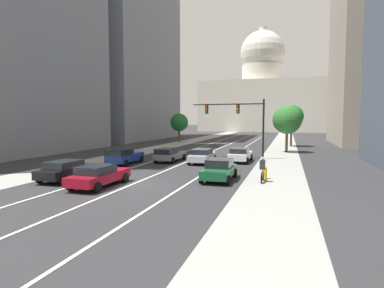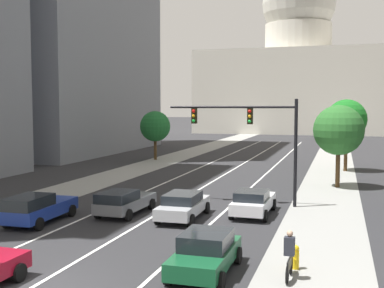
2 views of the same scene
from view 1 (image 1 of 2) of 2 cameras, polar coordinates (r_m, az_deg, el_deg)
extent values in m
plane|color=#2B2B2D|center=(58.94, 7.71, 0.30)|extent=(400.00, 400.00, 0.00)
cube|color=gray|center=(56.31, -2.12, 0.15)|extent=(4.15, 130.00, 0.01)
cube|color=gray|center=(53.16, 16.33, -0.28)|extent=(4.15, 130.00, 0.01)
cube|color=white|center=(45.14, 0.26, -0.91)|extent=(0.16, 90.00, 0.01)
cube|color=white|center=(44.27, 4.50, -1.03)|extent=(0.16, 90.00, 0.01)
cube|color=white|center=(43.65, 8.88, -1.15)|extent=(0.16, 90.00, 0.01)
cube|color=gray|center=(74.56, -12.59, 20.86)|extent=(16.43, 28.88, 50.83)
cube|color=beige|center=(119.25, 12.63, 6.65)|extent=(43.21, 22.16, 18.09)
cylinder|color=beige|center=(120.35, 12.73, 12.43)|extent=(14.65, 14.65, 6.15)
sphere|color=beige|center=(121.64, 12.79, 15.93)|extent=(16.13, 16.13, 16.13)
cylinder|color=beige|center=(123.30, 12.85, 19.24)|extent=(2.90, 2.90, 4.03)
cube|color=#1E389E|center=(30.38, -12.10, -2.41)|extent=(1.89, 4.72, 0.66)
cube|color=black|center=(29.34, -13.14, -1.46)|extent=(1.70, 2.55, 0.57)
cylinder|color=black|center=(32.23, -12.17, -2.61)|extent=(0.24, 0.65, 0.64)
cylinder|color=black|center=(31.44, -9.30, -2.74)|extent=(0.24, 0.65, 0.64)
cylinder|color=black|center=(29.48, -15.07, -3.31)|extent=(0.24, 0.65, 0.64)
cylinder|color=black|center=(28.62, -12.00, -3.49)|extent=(0.24, 0.65, 0.64)
cube|color=#B2B5BA|center=(30.46, 1.92, -2.36)|extent=(1.88, 4.72, 0.59)
cube|color=black|center=(30.25, 1.85, -1.38)|extent=(1.69, 2.38, 0.50)
cylinder|color=black|center=(32.25, 1.07, -2.51)|extent=(0.23, 0.64, 0.64)
cylinder|color=black|center=(31.83, 4.18, -2.61)|extent=(0.23, 0.64, 0.64)
cylinder|color=black|center=(29.21, -0.55, -3.23)|extent=(0.23, 0.64, 0.64)
cylinder|color=black|center=(28.75, 2.87, -3.36)|extent=(0.23, 0.64, 0.64)
cube|color=silver|center=(31.77, 8.87, -2.11)|extent=(1.85, 4.58, 0.61)
cube|color=black|center=(31.20, 8.72, -1.22)|extent=(1.67, 2.09, 0.48)
cylinder|color=black|center=(33.47, 7.77, -2.29)|extent=(0.23, 0.64, 0.64)
cylinder|color=black|center=(33.21, 10.81, -2.38)|extent=(0.23, 0.64, 0.64)
cylinder|color=black|center=(30.45, 6.73, -2.95)|extent=(0.23, 0.64, 0.64)
cylinder|color=black|center=(30.16, 10.06, -3.06)|extent=(0.23, 0.64, 0.64)
cube|color=black|center=(23.61, -21.97, -4.68)|extent=(1.87, 4.42, 0.58)
cube|color=black|center=(23.30, -22.49, -3.48)|extent=(1.71, 2.39, 0.50)
cylinder|color=black|center=(25.38, -21.45, -4.71)|extent=(0.22, 0.64, 0.64)
cylinder|color=black|center=(24.29, -18.02, -5.02)|extent=(0.22, 0.64, 0.64)
cylinder|color=black|center=(23.15, -26.08, -5.72)|extent=(0.22, 0.64, 0.64)
cylinder|color=black|center=(21.94, -22.53, -6.14)|extent=(0.22, 0.64, 0.64)
cube|color=slate|center=(31.69, -3.97, -2.11)|extent=(1.94, 4.53, 0.58)
cube|color=black|center=(30.70, -4.73, -1.30)|extent=(1.72, 2.35, 0.51)
cylinder|color=black|center=(33.46, -4.35, -2.26)|extent=(0.24, 0.65, 0.64)
cylinder|color=black|center=(32.79, -1.48, -2.39)|extent=(0.24, 0.65, 0.64)
cylinder|color=black|center=(30.72, -6.62, -2.88)|extent=(0.24, 0.65, 0.64)
cylinder|color=black|center=(29.99, -3.54, -3.04)|extent=(0.24, 0.65, 0.64)
cube|color=maroon|center=(20.70, -16.57, -5.79)|extent=(1.89, 4.69, 0.58)
cube|color=black|center=(20.31, -17.20, -4.47)|extent=(1.72, 2.17, 0.49)
cylinder|color=black|center=(22.56, -16.23, -5.69)|extent=(0.23, 0.64, 0.64)
cylinder|color=black|center=(21.59, -12.13, -6.07)|extent=(0.23, 0.64, 0.64)
cylinder|color=black|center=(20.05, -21.34, -7.08)|extent=(0.23, 0.64, 0.64)
cylinder|color=black|center=(18.96, -16.95, -7.63)|extent=(0.23, 0.64, 0.64)
cube|color=#14512D|center=(21.91, 5.00, -5.05)|extent=(1.82, 4.26, 0.59)
cube|color=black|center=(21.94, 5.07, -3.49)|extent=(1.66, 2.06, 0.58)
cylinder|color=black|center=(23.54, 3.58, -5.11)|extent=(0.22, 0.64, 0.64)
cylinder|color=black|center=(23.20, 7.92, -5.28)|extent=(0.22, 0.64, 0.64)
cylinder|color=black|center=(20.78, 1.72, -6.38)|extent=(0.22, 0.64, 0.64)
cylinder|color=black|center=(20.39, 6.63, -6.62)|extent=(0.22, 0.64, 0.64)
cylinder|color=black|center=(34.11, 12.94, 2.63)|extent=(0.20, 0.20, 6.42)
cylinder|color=black|center=(34.65, 6.51, 7.26)|extent=(7.82, 0.14, 0.14)
cube|color=black|center=(34.43, 8.43, 6.34)|extent=(0.32, 0.28, 0.96)
sphere|color=red|center=(34.29, 8.40, 6.85)|extent=(0.20, 0.20, 0.20)
sphere|color=orange|center=(34.28, 8.39, 6.35)|extent=(0.20, 0.20, 0.20)
sphere|color=green|center=(34.27, 8.38, 5.85)|extent=(0.20, 0.20, 0.20)
cube|color=black|center=(35.14, 2.72, 6.34)|extent=(0.32, 0.28, 0.96)
sphere|color=red|center=(35.01, 2.66, 6.84)|extent=(0.20, 0.20, 0.20)
sphere|color=orange|center=(35.00, 2.65, 6.35)|extent=(0.20, 0.20, 0.20)
sphere|color=green|center=(34.99, 2.65, 5.86)|extent=(0.20, 0.20, 0.20)
cylinder|color=yellow|center=(22.94, 13.27, -5.39)|extent=(0.26, 0.26, 0.70)
sphere|color=yellow|center=(22.87, 13.29, -4.33)|extent=(0.26, 0.26, 0.26)
cylinder|color=yellow|center=(22.77, 13.25, -5.37)|extent=(0.10, 0.12, 0.10)
cylinder|color=black|center=(21.33, 12.61, -6.18)|extent=(0.07, 0.66, 0.66)
cylinder|color=black|center=(22.35, 12.90, -5.70)|extent=(0.07, 0.66, 0.66)
cube|color=black|center=(21.80, 12.77, -5.36)|extent=(0.09, 1.00, 0.36)
cube|color=#262833|center=(21.65, 12.78, -3.74)|extent=(0.37, 0.29, 0.64)
sphere|color=tan|center=(21.67, 12.82, -2.59)|extent=(0.22, 0.22, 0.22)
cylinder|color=#51381E|center=(42.25, 16.95, 0.52)|extent=(0.32, 0.32, 2.95)
sphere|color=#2C6A2A|center=(42.16, 17.03, 4.27)|extent=(3.69, 3.69, 3.69)
cylinder|color=#51381E|center=(51.89, 17.70, 1.50)|extent=(0.32, 0.32, 3.49)
sphere|color=#1B7020|center=(51.84, 17.78, 4.85)|extent=(3.68, 3.68, 3.68)
cylinder|color=#51381E|center=(59.37, -2.35, 1.60)|extent=(0.32, 0.32, 2.56)
sphere|color=#20682E|center=(59.30, -2.36, 3.98)|extent=(3.39, 3.39, 3.39)
camera|label=2|loc=(4.75, 17.81, 26.38)|focal=46.24mm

